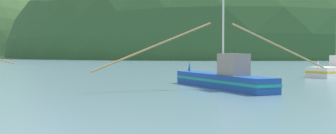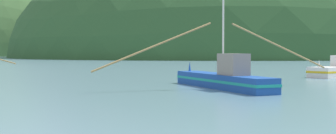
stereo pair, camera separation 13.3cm
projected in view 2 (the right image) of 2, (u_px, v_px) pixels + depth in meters
hill_far_center at (242, 57)px, 189.34m from camera, size 196.11×156.89×103.65m
hill_far_right at (81, 56)px, 243.54m from camera, size 85.42×68.34×46.15m
hill_mid_right at (4, 56)px, 244.09m from camera, size 119.90×95.92×100.21m
fishing_boat_blue at (223, 78)px, 27.98m from camera, size 16.81×10.68×6.37m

